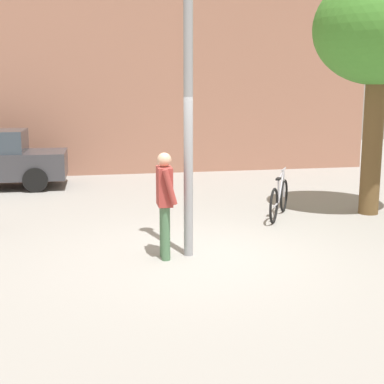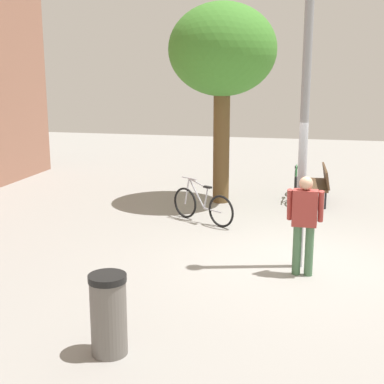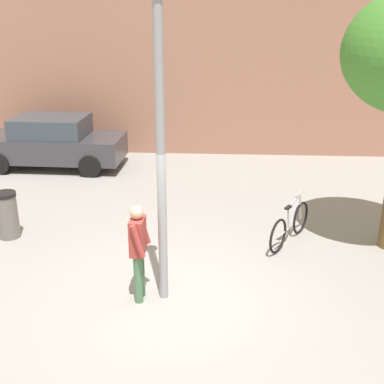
{
  "view_description": "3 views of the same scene",
  "coord_description": "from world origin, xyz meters",
  "px_view_note": "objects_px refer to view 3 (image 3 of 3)",
  "views": [
    {
      "loc": [
        -1.72,
        -8.18,
        2.62
      ],
      "look_at": [
        0.42,
        2.19,
        0.61
      ],
      "focal_mm": 50.82,
      "sensor_mm": 36.0,
      "label": 1
    },
    {
      "loc": [
        -9.18,
        -0.17,
        3.34
      ],
      "look_at": [
        0.62,
        2.08,
        1.06
      ],
      "focal_mm": 50.63,
      "sensor_mm": 36.0,
      "label": 2
    },
    {
      "loc": [
        0.82,
        -7.15,
        4.59
      ],
      "look_at": [
        0.26,
        2.1,
        1.11
      ],
      "focal_mm": 46.41,
      "sensor_mm": 36.0,
      "label": 3
    }
  ],
  "objects_px": {
    "person_by_lamppost": "(138,247)",
    "bicycle_silver": "(290,225)",
    "parked_car_charcoal": "(53,142)",
    "lamppost": "(160,135)",
    "trash_bin": "(7,215)"
  },
  "relations": [
    {
      "from": "person_by_lamppost",
      "to": "bicycle_silver",
      "type": "height_order",
      "value": "person_by_lamppost"
    },
    {
      "from": "parked_car_charcoal",
      "to": "person_by_lamppost",
      "type": "bearing_deg",
      "value": -62.02
    },
    {
      "from": "lamppost",
      "to": "person_by_lamppost",
      "type": "height_order",
      "value": "lamppost"
    },
    {
      "from": "parked_car_charcoal",
      "to": "trash_bin",
      "type": "bearing_deg",
      "value": -82.86
    },
    {
      "from": "bicycle_silver",
      "to": "trash_bin",
      "type": "bearing_deg",
      "value": -179.02
    },
    {
      "from": "lamppost",
      "to": "trash_bin",
      "type": "bearing_deg",
      "value": 149.19
    },
    {
      "from": "person_by_lamppost",
      "to": "bicycle_silver",
      "type": "distance_m",
      "value": 3.62
    },
    {
      "from": "parked_car_charcoal",
      "to": "lamppost",
      "type": "bearing_deg",
      "value": -59.32
    },
    {
      "from": "person_by_lamppost",
      "to": "trash_bin",
      "type": "bearing_deg",
      "value": 145.16
    },
    {
      "from": "trash_bin",
      "to": "lamppost",
      "type": "bearing_deg",
      "value": -30.81
    },
    {
      "from": "person_by_lamppost",
      "to": "trash_bin",
      "type": "xyz_separation_m",
      "value": [
        -3.13,
        2.18,
        -0.46
      ]
    },
    {
      "from": "person_by_lamppost",
      "to": "parked_car_charcoal",
      "type": "distance_m",
      "value": 7.98
    },
    {
      "from": "lamppost",
      "to": "person_by_lamppost",
      "type": "relative_size",
      "value": 2.97
    },
    {
      "from": "person_by_lamppost",
      "to": "parked_car_charcoal",
      "type": "bearing_deg",
      "value": 117.98
    },
    {
      "from": "trash_bin",
      "to": "parked_car_charcoal",
      "type": "bearing_deg",
      "value": 97.14
    }
  ]
}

